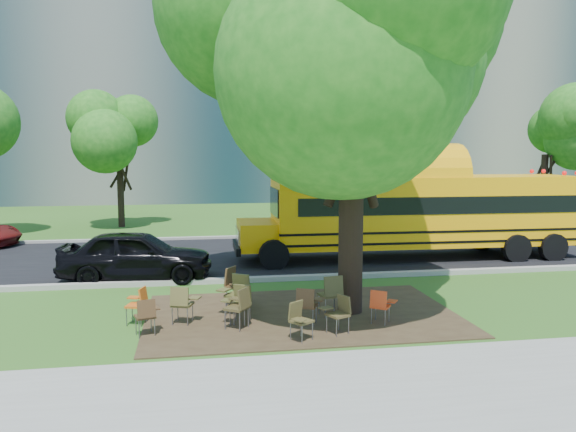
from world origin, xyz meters
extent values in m
plane|color=#2F561A|center=(0.00, 0.00, 0.00)|extent=(160.00, 160.00, 0.00)
cube|color=gray|center=(0.00, -5.00, 0.02)|extent=(60.00, 4.00, 0.04)
cube|color=#382819|center=(1.00, -0.50, 0.01)|extent=(7.00, 4.50, 0.03)
cube|color=black|center=(0.00, 7.00, 0.02)|extent=(80.00, 8.00, 0.04)
cube|color=gray|center=(0.00, 3.00, 0.07)|extent=(80.00, 0.25, 0.14)
cube|color=gray|center=(0.00, 11.10, 0.07)|extent=(80.00, 0.25, 0.14)
cube|color=slate|center=(-8.00, 36.00, 11.00)|extent=(38.00, 16.00, 22.00)
cube|color=gray|center=(24.00, 38.00, 12.50)|extent=(30.00, 16.00, 25.00)
cylinder|color=black|center=(-5.00, 16.00, 1.75)|extent=(0.32, 0.32, 3.50)
sphere|color=#1B6316|center=(-5.00, 16.00, 4.22)|extent=(4.80, 4.80, 4.80)
cylinder|color=black|center=(8.00, 14.00, 2.10)|extent=(0.38, 0.38, 4.20)
sphere|color=#1B6316|center=(8.00, 14.00, 5.04)|extent=(5.60, 5.60, 5.60)
cylinder|color=black|center=(16.00, 13.00, 1.80)|extent=(0.34, 0.34, 3.60)
sphere|color=#1B6316|center=(16.00, 13.00, 4.35)|extent=(5.00, 5.00, 5.00)
cylinder|color=black|center=(2.14, -0.48, 2.27)|extent=(0.56, 0.56, 4.55)
sphere|color=#1B6316|center=(2.14, -0.48, 5.63)|extent=(7.20, 7.20, 7.20)
cube|color=#FEA708|center=(6.55, 5.63, 1.70)|extent=(10.59, 2.54, 2.35)
cube|color=black|center=(6.84, 5.62, 1.97)|extent=(10.02, 2.57, 0.58)
cube|color=#FEA708|center=(0.66, 5.71, 0.96)|extent=(1.28, 2.13, 0.91)
cube|color=black|center=(6.55, 5.63, 1.10)|extent=(10.61, 2.57, 0.08)
cube|color=black|center=(6.55, 5.63, 0.75)|extent=(10.61, 2.57, 0.08)
cylinder|color=black|center=(1.06, 4.50, 0.48)|extent=(0.96, 0.30, 0.96)
cylinder|color=black|center=(1.09, 6.90, 0.48)|extent=(0.96, 0.30, 0.96)
cylinder|color=black|center=(9.32, 4.39, 0.48)|extent=(0.96, 0.30, 0.96)
cylinder|color=black|center=(9.35, 6.79, 0.48)|extent=(0.96, 0.30, 0.96)
cylinder|color=black|center=(10.66, 4.37, 0.48)|extent=(0.96, 0.30, 0.96)
cylinder|color=black|center=(10.69, 6.77, 0.48)|extent=(0.96, 0.30, 0.96)
cube|color=#472F19|center=(-2.40, -1.42, 0.41)|extent=(0.47, 0.46, 0.05)
cube|color=#472F19|center=(-2.35, -1.57, 0.61)|extent=(0.37, 0.19, 0.36)
cube|color=#472F19|center=(-2.23, -1.23, 0.52)|extent=(0.27, 0.30, 0.03)
cylinder|color=slate|center=(-2.60, -1.31, 0.20)|extent=(0.02, 0.02, 0.41)
cylinder|color=slate|center=(-2.21, -1.52, 0.20)|extent=(0.02, 0.02, 0.41)
cube|color=brown|center=(-1.67, -0.76, 0.45)|extent=(0.52, 0.51, 0.05)
cube|color=brown|center=(-1.73, -0.93, 0.66)|extent=(0.41, 0.22, 0.40)
cube|color=brown|center=(-1.40, -0.70, 0.57)|extent=(0.29, 0.33, 0.03)
cylinder|color=slate|center=(-1.78, -0.55, 0.22)|extent=(0.02, 0.02, 0.45)
cylinder|color=slate|center=(-1.57, -0.97, 0.22)|extent=(0.02, 0.02, 0.45)
cube|color=#43391D|center=(-0.54, -1.31, 0.47)|extent=(0.59, 0.59, 0.05)
cube|color=#43391D|center=(-0.39, -1.41, 0.69)|extent=(0.32, 0.39, 0.42)
cube|color=#43391D|center=(-0.52, -1.02, 0.59)|extent=(0.37, 0.35, 0.03)
cylinder|color=slate|center=(-0.79, -1.35, 0.23)|extent=(0.02, 0.02, 0.47)
cylinder|color=slate|center=(-0.30, -1.26, 0.23)|extent=(0.02, 0.02, 0.47)
cube|color=#4A4620|center=(-0.45, -0.96, 0.44)|extent=(0.53, 0.52, 0.05)
cube|color=#4A4620|center=(-0.37, -0.80, 0.65)|extent=(0.39, 0.25, 0.39)
cube|color=#4A4620|center=(-0.72, -0.98, 0.55)|extent=(0.31, 0.34, 0.03)
cylinder|color=slate|center=(-0.37, -1.18, 0.22)|extent=(0.02, 0.02, 0.44)
cylinder|color=slate|center=(-0.53, -0.74, 0.22)|extent=(0.02, 0.02, 0.44)
cube|color=#4A301A|center=(0.96, -1.27, 0.44)|extent=(0.53, 0.52, 0.05)
cube|color=#4A301A|center=(0.89, -1.43, 0.65)|extent=(0.39, 0.24, 0.39)
cube|color=#4A301A|center=(1.23, -1.24, 0.56)|extent=(0.31, 0.34, 0.03)
cylinder|color=slate|center=(0.88, -1.05, 0.22)|extent=(0.02, 0.02, 0.44)
cylinder|color=slate|center=(1.05, -1.49, 0.22)|extent=(0.02, 0.02, 0.44)
cube|color=#4D4221|center=(0.66, -2.24, 0.40)|extent=(0.52, 0.51, 0.04)
cube|color=#4D4221|center=(0.56, -2.11, 0.60)|extent=(0.34, 0.28, 0.36)
cube|color=#4D4221|center=(0.56, -2.47, 0.51)|extent=(0.31, 0.32, 0.03)
cylinder|color=slate|center=(0.87, -2.27, 0.20)|extent=(0.02, 0.02, 0.40)
cylinder|color=slate|center=(0.45, -2.21, 0.20)|extent=(0.02, 0.02, 0.40)
cube|color=#493D1F|center=(1.46, -1.98, 0.42)|extent=(0.50, 0.51, 0.05)
cube|color=#493D1F|center=(1.61, -1.91, 0.62)|extent=(0.24, 0.37, 0.37)
cube|color=#493D1F|center=(1.25, -1.83, 0.53)|extent=(0.32, 0.30, 0.03)
cylinder|color=slate|center=(1.38, -2.19, 0.21)|extent=(0.02, 0.02, 0.42)
cylinder|color=slate|center=(1.54, -1.77, 0.21)|extent=(0.02, 0.02, 0.42)
cube|color=red|center=(2.55, -1.44, 0.40)|extent=(0.51, 0.51, 0.04)
cube|color=red|center=(2.45, -1.57, 0.60)|extent=(0.34, 0.28, 0.36)
cube|color=red|center=(2.79, -1.46, 0.51)|extent=(0.30, 0.32, 0.03)
cylinder|color=slate|center=(2.51, -1.23, 0.20)|extent=(0.02, 0.02, 0.40)
cylinder|color=slate|center=(2.58, -1.65, 0.20)|extent=(0.02, 0.02, 0.40)
cube|color=#C65515|center=(-2.66, -0.58, 0.42)|extent=(0.47, 0.48, 0.05)
cube|color=#C65515|center=(-2.50, -0.62, 0.63)|extent=(0.19, 0.38, 0.38)
cube|color=#C65515|center=(-2.72, -0.32, 0.53)|extent=(0.31, 0.27, 0.03)
cylinder|color=slate|center=(-2.85, -0.69, 0.21)|extent=(0.02, 0.02, 0.42)
cylinder|color=slate|center=(-2.46, -0.47, 0.21)|extent=(0.02, 0.02, 0.42)
cube|color=#4E4B22|center=(-0.46, -0.31, 0.49)|extent=(0.62, 0.61, 0.05)
cube|color=#4E4B22|center=(-0.35, -0.15, 0.72)|extent=(0.41, 0.33, 0.43)
cube|color=#4E4B22|center=(-0.76, -0.29, 0.61)|extent=(0.37, 0.38, 0.03)
cylinder|color=slate|center=(-0.41, -0.57, 0.24)|extent=(0.03, 0.03, 0.49)
cylinder|color=slate|center=(-0.51, -0.06, 0.24)|extent=(0.03, 0.03, 0.49)
cube|color=#51381D|center=(-0.40, 0.48, 0.49)|extent=(0.62, 0.63, 0.05)
cube|color=#51381D|center=(-0.56, 0.59, 0.73)|extent=(0.33, 0.42, 0.44)
cube|color=#51381D|center=(-0.42, 0.18, 0.62)|extent=(0.39, 0.37, 0.03)
cylinder|color=slate|center=(-0.14, 0.53, 0.25)|extent=(0.03, 0.03, 0.49)
cylinder|color=slate|center=(-0.65, 0.43, 0.25)|extent=(0.03, 0.03, 0.49)
cube|color=#423D1C|center=(1.61, -0.70, 0.50)|extent=(0.54, 0.52, 0.06)
cube|color=#423D1C|center=(1.64, -0.90, 0.75)|extent=(0.46, 0.18, 0.45)
cube|color=#423D1C|center=(1.85, -0.50, 0.64)|extent=(0.29, 0.35, 0.03)
cylinder|color=slate|center=(1.39, -0.54, 0.25)|extent=(0.03, 0.03, 0.50)
cylinder|color=slate|center=(1.83, -0.85, 0.25)|extent=(0.03, 0.03, 0.50)
imported|color=black|center=(-3.08, 3.80, 0.74)|extent=(4.47, 2.12, 1.48)
camera|label=1|loc=(-1.36, -12.75, 3.70)|focal=35.00mm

